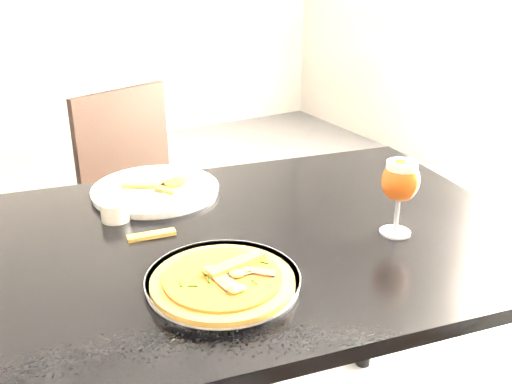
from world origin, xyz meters
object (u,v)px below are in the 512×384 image
pizza (223,280)px  dining_table (241,273)px  beer_glass (400,181)px  chair_far (147,202)px

pizza → dining_table: bearing=53.8°
dining_table → beer_glass: bearing=-17.9°
dining_table → beer_glass: size_ratio=8.16×
chair_far → beer_glass: (0.20, -1.01, 0.39)m
chair_far → pizza: (-0.21, -1.03, 0.30)m
pizza → beer_glass: (0.41, 0.02, 0.09)m
dining_table → chair_far: chair_far is taller
dining_table → beer_glass: beer_glass is taller
chair_far → pizza: bearing=-119.5°
dining_table → pizza: size_ratio=5.30×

